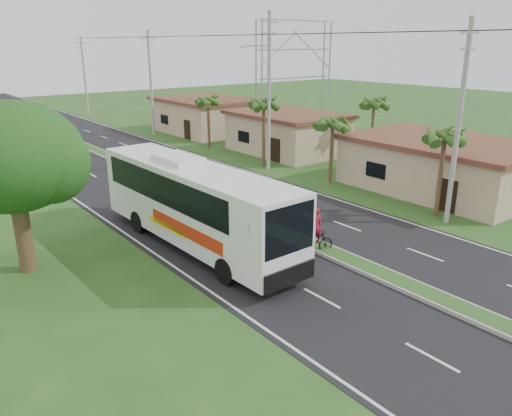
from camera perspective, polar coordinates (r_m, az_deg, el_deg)
ground at (r=22.81m, az=13.77°, el=-7.42°), size 180.00×180.00×0.00m
road_asphalt at (r=37.62m, az=-10.63°, el=3.10°), size 14.00×160.00×0.02m
median_strip at (r=37.59m, az=-10.64°, el=3.24°), size 1.20×160.00×0.18m
lane_edge_left at (r=35.20m, az=-20.30°, el=1.18°), size 0.12×160.00×0.01m
lane_edge_right at (r=41.00m, az=-2.32°, el=4.65°), size 0.12×160.00×0.01m
shop_near at (r=36.49m, az=20.47°, el=4.64°), size 8.60×12.60×3.52m
shop_mid at (r=46.63m, az=3.57°, el=8.63°), size 7.60×10.60×3.67m
shop_far at (r=57.72m, az=-5.82°, el=10.53°), size 8.60×11.60×3.82m
palm_verge_a at (r=30.20m, az=20.80°, el=7.70°), size 2.40×2.40×5.45m
palm_verge_b at (r=35.97m, az=8.76°, el=9.60°), size 2.40×2.40×5.05m
palm_verge_c at (r=40.57m, az=0.89°, el=11.87°), size 2.40×2.40×5.85m
palm_verge_d at (r=48.20m, az=-5.51°, el=12.14°), size 2.40×2.40×5.25m
palm_behind_shop at (r=43.92m, az=13.36°, el=11.64°), size 2.40×2.40×5.65m
shade_tree at (r=23.30m, az=-26.41°, el=4.84°), size 6.30×6.00×7.54m
utility_pole_a at (r=29.13m, az=22.16°, el=9.06°), size 1.60×0.28×11.00m
utility_pole_b at (r=39.48m, az=1.46°, el=13.34°), size 3.20×0.28×12.00m
utility_pole_c at (r=56.39m, az=-11.93°, el=13.88°), size 1.60×0.28×11.00m
utility_pole_d at (r=74.81m, az=-19.01°, el=14.13°), size 1.60×0.28×10.50m
billboard_lattice at (r=57.33m, az=4.41°, el=15.43°), size 10.18×1.18×12.07m
coach_bus_main at (r=24.56m, az=-7.15°, el=0.93°), size 3.21×13.68×4.40m
motorcyclist at (r=24.06m, az=6.76°, el=-3.41°), size 2.03×1.06×2.36m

